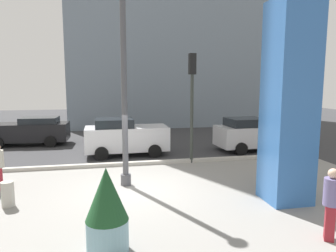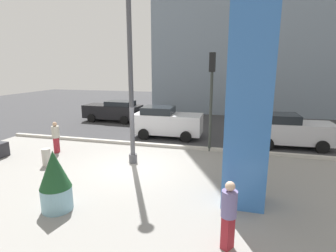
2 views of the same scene
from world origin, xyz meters
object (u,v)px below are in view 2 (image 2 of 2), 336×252
(concrete_bollard, at_px, (46,157))
(car_passing_lane, at_px, (167,122))
(pedestrian_crossing, at_px, (56,136))
(car_curb_west, at_px, (289,130))
(pedestrian_by_curb, at_px, (229,212))
(car_curb_east, at_px, (114,111))
(traffic_light_corner, at_px, (212,87))
(art_pillar_blue, at_px, (248,109))
(lamp_post, at_px, (131,80))
(potted_plant_near_left, at_px, (55,181))

(concrete_bollard, height_order, car_passing_lane, car_passing_lane)
(concrete_bollard, xyz_separation_m, car_passing_lane, (3.79, 5.98, 0.55))
(pedestrian_crossing, bearing_deg, car_curb_west, 20.02)
(pedestrian_by_curb, bearing_deg, car_curb_east, 125.20)
(traffic_light_corner, height_order, car_curb_east, traffic_light_corner)
(car_curb_west, relative_size, pedestrian_crossing, 2.72)
(traffic_light_corner, bearing_deg, art_pillar_blue, -72.73)
(lamp_post, distance_m, pedestrian_crossing, 5.05)
(lamp_post, xyz_separation_m, pedestrian_by_curb, (4.31, -4.82, -2.70))
(lamp_post, xyz_separation_m, traffic_light_corner, (3.11, 2.57, -0.40))
(car_passing_lane, distance_m, car_curb_east, 6.41)
(pedestrian_by_curb, bearing_deg, car_curb_west, 73.19)
(art_pillar_blue, height_order, concrete_bollard, art_pillar_blue)
(art_pillar_blue, distance_m, car_passing_lane, 8.61)
(potted_plant_near_left, xyz_separation_m, car_passing_lane, (0.97, 9.04, -0.00))
(art_pillar_blue, xyz_separation_m, car_curb_east, (-9.64, 10.77, -2.13))
(car_passing_lane, relative_size, pedestrian_by_curb, 2.41)
(concrete_bollard, height_order, pedestrian_crossing, pedestrian_crossing)
(art_pillar_blue, bearing_deg, potted_plant_near_left, -160.35)
(lamp_post, xyz_separation_m, car_curb_east, (-4.98, 8.35, -2.81))
(art_pillar_blue, distance_m, traffic_light_corner, 5.23)
(traffic_light_corner, bearing_deg, car_passing_lane, 142.62)
(lamp_post, bearing_deg, pedestrian_by_curb, -48.21)
(lamp_post, height_order, concrete_bollard, lamp_post)
(pedestrian_crossing, xyz_separation_m, pedestrian_by_curb, (8.51, -5.18, 0.08))
(car_passing_lane, distance_m, pedestrian_by_curb, 10.34)
(concrete_bollard, distance_m, car_passing_lane, 7.10)
(lamp_post, distance_m, car_curb_east, 10.12)
(potted_plant_near_left, distance_m, car_curb_west, 11.76)
(potted_plant_near_left, bearing_deg, concrete_bollard, 132.67)
(potted_plant_near_left, distance_m, pedestrian_by_curb, 5.00)
(art_pillar_blue, bearing_deg, concrete_bollard, 171.91)
(art_pillar_blue, bearing_deg, pedestrian_crossing, 162.56)
(car_curb_east, bearing_deg, car_curb_west, -17.69)
(art_pillar_blue, bearing_deg, lamp_post, 152.57)
(concrete_bollard, relative_size, car_passing_lane, 0.18)
(car_curb_east, relative_size, pedestrian_crossing, 2.89)
(pedestrian_crossing, relative_size, pedestrian_by_curb, 0.93)
(traffic_light_corner, bearing_deg, potted_plant_near_left, -118.72)
(car_curb_west, bearing_deg, pedestrian_by_curb, -106.81)
(concrete_bollard, relative_size, pedestrian_crossing, 0.48)
(concrete_bollard, bearing_deg, art_pillar_blue, -8.09)
(lamp_post, bearing_deg, car_curb_west, 32.24)
(car_curb_west, height_order, pedestrian_crossing, car_curb_west)
(potted_plant_near_left, relative_size, pedestrian_crossing, 1.18)
(potted_plant_near_left, bearing_deg, art_pillar_blue, 19.65)
(lamp_post, height_order, potted_plant_near_left, lamp_post)
(pedestrian_by_curb, bearing_deg, potted_plant_near_left, 174.29)
(potted_plant_near_left, bearing_deg, car_curb_east, 108.81)
(concrete_bollard, bearing_deg, car_curb_west, 28.46)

